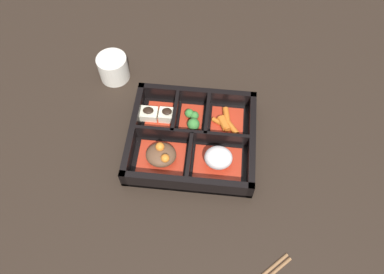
% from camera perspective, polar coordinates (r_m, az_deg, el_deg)
% --- Properties ---
extents(ground_plane, '(3.00, 3.00, 0.00)m').
position_cam_1_polar(ground_plane, '(0.87, -0.00, -0.85)').
color(ground_plane, black).
extents(bento_base, '(0.28, 0.25, 0.01)m').
position_cam_1_polar(bento_base, '(0.87, -0.00, -0.68)').
color(bento_base, black).
rests_on(bento_base, ground_plane).
extents(bento_rim, '(0.28, 0.25, 0.05)m').
position_cam_1_polar(bento_rim, '(0.85, -0.03, 0.13)').
color(bento_rim, black).
rests_on(bento_rim, ground_plane).
extents(bowl_rice, '(0.11, 0.09, 0.06)m').
position_cam_1_polar(bowl_rice, '(0.81, 4.01, -3.37)').
color(bowl_rice, '#B22D19').
rests_on(bowl_rice, bento_base).
extents(bowl_stew, '(0.11, 0.09, 0.05)m').
position_cam_1_polar(bowl_stew, '(0.82, -4.71, -2.83)').
color(bowl_stew, '#B22D19').
rests_on(bowl_stew, bento_base).
extents(bowl_carrots, '(0.08, 0.09, 0.02)m').
position_cam_1_polar(bowl_carrots, '(0.88, 5.24, 2.15)').
color(bowl_carrots, '#B22D19').
rests_on(bowl_carrots, bento_base).
extents(bowl_greens, '(0.05, 0.09, 0.03)m').
position_cam_1_polar(bowl_greens, '(0.88, 0.01, 2.59)').
color(bowl_greens, '#B22D19').
rests_on(bowl_greens, bento_base).
extents(bowl_tofu, '(0.08, 0.09, 0.04)m').
position_cam_1_polar(bowl_tofu, '(0.89, -5.17, 3.33)').
color(bowl_tofu, '#B22D19').
rests_on(bowl_tofu, bento_base).
extents(tea_cup, '(0.08, 0.08, 0.07)m').
position_cam_1_polar(tea_cup, '(0.98, -11.92, 10.34)').
color(tea_cup, beige).
rests_on(tea_cup, ground_plane).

